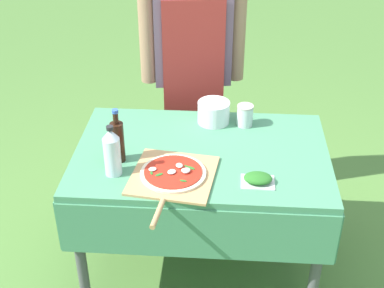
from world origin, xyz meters
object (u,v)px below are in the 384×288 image
(prep_table, at_px, (201,168))
(sauce_jar, at_px, (245,117))
(mixing_tub, at_px, (214,112))
(person_cook, at_px, (193,57))
(pizza_on_peel, at_px, (173,175))
(water_bottle, at_px, (112,152))
(oil_bottle, at_px, (118,141))
(herb_container, at_px, (258,179))

(prep_table, bearing_deg, sauce_jar, 51.97)
(prep_table, relative_size, mixing_tub, 7.38)
(person_cook, distance_m, pizza_on_peel, 0.94)
(pizza_on_peel, bearing_deg, person_cook, 95.87)
(water_bottle, bearing_deg, prep_table, 28.63)
(person_cook, xyz_separation_m, pizza_on_peel, (-0.03, -0.92, -0.19))
(person_cook, relative_size, sauce_jar, 13.92)
(prep_table, bearing_deg, oil_bottle, -165.01)
(person_cook, height_order, oil_bottle, person_cook)
(pizza_on_peel, distance_m, sauce_jar, 0.61)
(prep_table, height_order, person_cook, person_cook)
(pizza_on_peel, relative_size, oil_bottle, 2.10)
(water_bottle, xyz_separation_m, herb_container, (0.66, -0.03, -0.10))
(herb_container, bearing_deg, water_bottle, 177.61)
(prep_table, distance_m, sauce_jar, 0.38)
(prep_table, xyz_separation_m, sauce_jar, (0.21, 0.27, 0.15))
(herb_container, distance_m, sauce_jar, 0.52)
(oil_bottle, distance_m, herb_container, 0.68)
(person_cook, xyz_separation_m, oil_bottle, (-0.30, -0.79, -0.10))
(prep_table, distance_m, mixing_tub, 0.34)
(prep_table, height_order, pizza_on_peel, pizza_on_peel)
(oil_bottle, relative_size, water_bottle, 1.09)
(herb_container, relative_size, sauce_jar, 1.32)
(person_cook, relative_size, pizza_on_peel, 2.81)
(prep_table, xyz_separation_m, mixing_tub, (0.05, 0.30, 0.16))
(oil_bottle, relative_size, sauce_jar, 2.36)
(person_cook, bearing_deg, mixing_tub, 101.99)
(water_bottle, bearing_deg, person_cook, 71.43)
(water_bottle, relative_size, herb_container, 1.65)
(water_bottle, bearing_deg, oil_bottle, 87.95)
(prep_table, relative_size, water_bottle, 5.02)
(pizza_on_peel, xyz_separation_m, mixing_tub, (0.17, 0.53, 0.05))
(herb_container, bearing_deg, oil_bottle, 168.11)
(prep_table, height_order, oil_bottle, oil_bottle)
(person_cook, relative_size, mixing_tub, 9.43)
(oil_bottle, bearing_deg, person_cook, 69.29)
(pizza_on_peel, distance_m, herb_container, 0.39)
(mixing_tub, relative_size, sauce_jar, 1.48)
(water_bottle, xyz_separation_m, mixing_tub, (0.44, 0.51, -0.06))
(person_cook, bearing_deg, herb_container, 103.35)
(pizza_on_peel, bearing_deg, sauce_jar, 64.07)
(mixing_tub, xyz_separation_m, sauce_jar, (0.17, -0.02, -0.01))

